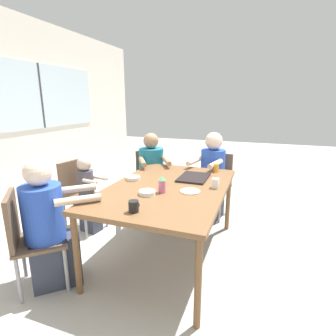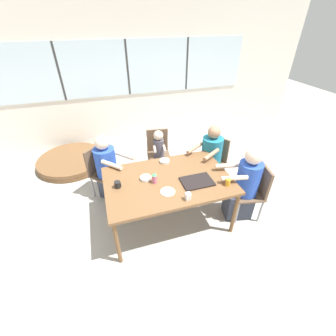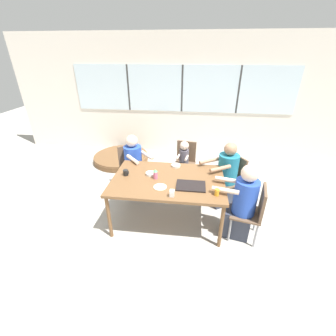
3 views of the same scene
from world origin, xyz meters
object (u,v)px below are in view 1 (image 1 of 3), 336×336
(bowl_white_shallow, at_px, (147,193))
(bowl_cereal, at_px, (133,178))
(coffee_mug, at_px, (134,206))
(chair_for_man_blue_shirt, at_px, (216,179))
(chair_for_man_teal_shirt, at_px, (27,233))
(milk_carton_small, at_px, (215,183))
(person_man_blue_shirt, at_px, (211,180))
(juice_glass, at_px, (216,168))
(person_toddler, at_px, (88,196))
(person_man_teal_shirt, at_px, (50,230))
(chair_for_toddler, at_px, (78,189))
(chair_for_woman_green_shirt, at_px, (150,175))
(person_woman_green_shirt, at_px, (152,179))
(sippy_cup, at_px, (162,184))

(bowl_white_shallow, bearing_deg, bowl_cereal, 41.79)
(coffee_mug, height_order, bowl_cereal, coffee_mug)
(chair_for_man_blue_shirt, xyz_separation_m, chair_for_man_teal_shirt, (-2.03, 1.17, 0.00))
(milk_carton_small, distance_m, bowl_cereal, 0.84)
(chair_for_man_blue_shirt, relative_size, person_man_blue_shirt, 0.74)
(juice_glass, bearing_deg, bowl_white_shallow, 155.52)
(person_toddler, bearing_deg, person_man_blue_shirt, 133.13)
(person_man_teal_shirt, bearing_deg, chair_for_toddler, 162.62)
(chair_for_woman_green_shirt, xyz_separation_m, person_woman_green_shirt, (-0.14, -0.09, 0.00))
(juice_glass, bearing_deg, person_man_blue_shirt, 17.62)
(coffee_mug, height_order, juice_glass, juice_glass)
(person_woman_green_shirt, bearing_deg, chair_for_toddler, 15.41)
(person_woman_green_shirt, xyz_separation_m, milk_carton_small, (-0.80, -0.99, 0.28))
(chair_for_man_blue_shirt, relative_size, person_man_teal_shirt, 0.77)
(person_toddler, relative_size, juice_glass, 9.66)
(chair_for_woman_green_shirt, height_order, coffee_mug, chair_for_woman_green_shirt)
(chair_for_man_teal_shirt, bearing_deg, person_man_blue_shirt, 106.21)
(person_woman_green_shirt, height_order, person_toddler, person_woman_green_shirt)
(person_toddler, distance_m, bowl_cereal, 0.73)
(sippy_cup, bearing_deg, bowl_white_shallow, 132.53)
(person_toddler, bearing_deg, person_woman_green_shirt, 154.61)
(chair_for_man_teal_shirt, relative_size, person_woman_green_shirt, 0.75)
(chair_for_woman_green_shirt, relative_size, coffee_mug, 9.72)
(person_man_blue_shirt, relative_size, sippy_cup, 7.61)
(coffee_mug, bearing_deg, chair_for_man_teal_shirt, 102.42)
(bowl_cereal, bearing_deg, milk_carton_small, -88.21)
(chair_for_man_teal_shirt, relative_size, person_man_teal_shirt, 0.77)
(person_man_blue_shirt, height_order, bowl_cereal, person_man_blue_shirt)
(sippy_cup, bearing_deg, person_man_blue_shirt, -10.10)
(chair_for_toddler, height_order, person_man_blue_shirt, person_man_blue_shirt)
(coffee_mug, height_order, milk_carton_small, milk_carton_small)
(juice_glass, bearing_deg, person_woman_green_shirt, 76.03)
(sippy_cup, bearing_deg, coffee_mug, 174.54)
(chair_for_woman_green_shirt, xyz_separation_m, milk_carton_small, (-0.94, -1.08, 0.29))
(bowl_cereal, bearing_deg, person_woman_green_shirt, 10.32)
(juice_glass, relative_size, bowl_white_shallow, 0.65)
(chair_for_man_blue_shirt, xyz_separation_m, coffee_mug, (-1.84, 0.30, 0.28))
(coffee_mug, height_order, bowl_white_shallow, coffee_mug)
(chair_for_toddler, height_order, bowl_cereal, chair_for_toddler)
(person_man_blue_shirt, bearing_deg, chair_for_woman_green_shirt, 12.01)
(chair_for_woman_green_shirt, distance_m, bowl_cereal, 1.03)
(person_man_blue_shirt, height_order, milk_carton_small, person_man_blue_shirt)
(sippy_cup, bearing_deg, milk_carton_small, -55.82)
(person_man_teal_shirt, distance_m, sippy_cup, 1.01)
(chair_for_man_blue_shirt, bearing_deg, chair_for_woman_green_shirt, 22.05)
(person_man_blue_shirt, bearing_deg, chair_for_man_blue_shirt, -90.00)
(chair_for_man_teal_shirt, distance_m, bowl_white_shallow, 1.02)
(coffee_mug, bearing_deg, person_man_teal_shirt, 95.98)
(sippy_cup, bearing_deg, chair_for_man_blue_shirt, -10.36)
(chair_for_man_blue_shirt, relative_size, person_woman_green_shirt, 0.75)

